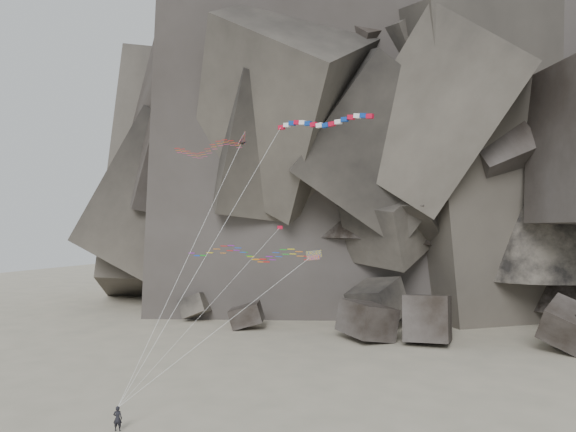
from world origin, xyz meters
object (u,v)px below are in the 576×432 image
at_px(parafoil_kite, 245,253).
at_px(pennant_kite, 243,269).
at_px(banner_kite, 322,124).
at_px(kite_flyer, 118,417).
at_px(delta_kite, 204,149).

bearing_deg(parafoil_kite, pennant_kite, -76.96).
relative_size(banner_kite, pennant_kite, 1.73).
bearing_deg(kite_flyer, delta_kite, -104.19).
xyz_separation_m(kite_flyer, pennant_kite, (6.01, 9.67, 11.18)).
height_order(kite_flyer, banner_kite, banner_kite).
relative_size(delta_kite, pennant_kite, 1.69).
height_order(banner_kite, parafoil_kite, banner_kite).
distance_m(banner_kite, parafoil_kite, 14.87).
bearing_deg(banner_kite, kite_flyer, -118.17).
distance_m(parafoil_kite, pennant_kite, 5.51).
bearing_deg(kite_flyer, banner_kite, -149.03).
bearing_deg(delta_kite, banner_kite, -4.71).
bearing_deg(pennant_kite, banner_kite, 12.39).
distance_m(delta_kite, banner_kite, 13.88).
xyz_separation_m(parafoil_kite, pennant_kite, (2.36, -4.84, -1.17)).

